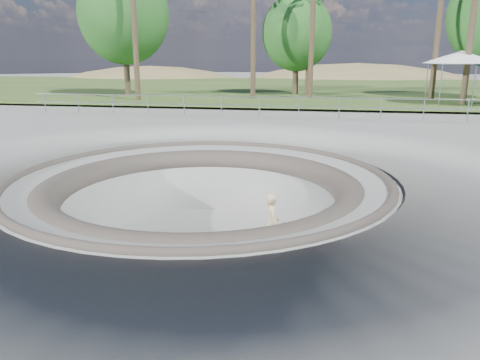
{
  "coord_description": "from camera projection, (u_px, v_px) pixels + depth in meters",
  "views": [
    {
      "loc": [
        3.17,
        -11.86,
        3.18
      ],
      "look_at": [
        1.03,
        0.3,
        -0.1
      ],
      "focal_mm": 35.0,
      "sensor_mm": 36.0,
      "label": 1
    }
  ],
  "objects": [
    {
      "name": "safety_railing",
      "position": [
        260.0,
        106.0,
        23.88
      ],
      "size": [
        25.0,
        0.06,
        1.03
      ],
      "color": "gray",
      "rests_on": "ground"
    },
    {
      "name": "bushy_tree_mid",
      "position": [
        297.0,
        33.0,
        35.31
      ],
      "size": [
        5.27,
        4.79,
        7.6
      ],
      "color": "brown",
      "rests_on": "ground"
    },
    {
      "name": "bushy_tree_left",
      "position": [
        123.0,
        14.0,
        34.28
      ],
      "size": [
        6.7,
        6.09,
        9.67
      ],
      "color": "brown",
      "rests_on": "ground"
    },
    {
      "name": "skate_bowl",
      "position": [
        202.0,
        241.0,
        13.11
      ],
      "size": [
        14.0,
        14.0,
        4.1
      ],
      "color": "#999994",
      "rests_on": "ground"
    },
    {
      "name": "ground",
      "position": [
        200.0,
        178.0,
        12.64
      ],
      "size": [
        180.0,
        180.0,
        0.0
      ],
      "primitive_type": "plane",
      "color": "#999994",
      "rests_on": "ground"
    },
    {
      "name": "skater",
      "position": [
        272.0,
        224.0,
        12.05
      ],
      "size": [
        0.53,
        0.68,
        1.62
      ],
      "primitive_type": "imported",
      "rotation": [
        0.0,
        0.0,
        1.85
      ],
      "color": "beige",
      "rests_on": "skateboard"
    },
    {
      "name": "canopy_white",
      "position": [
        461.0,
        57.0,
        28.82
      ],
      "size": [
        6.37,
        6.37,
        3.22
      ],
      "color": "gray",
      "rests_on": "ground"
    },
    {
      "name": "skateboard",
      "position": [
        272.0,
        254.0,
        12.26
      ],
      "size": [
        0.82,
        0.36,
        0.08
      ],
      "color": "#96643C",
      "rests_on": "ground"
    },
    {
      "name": "distant_hills",
      "position": [
        326.0,
        128.0,
        68.23
      ],
      "size": [
        103.2,
        45.0,
        28.6
      ],
      "color": "olive",
      "rests_on": "ground"
    },
    {
      "name": "grass_strip",
      "position": [
        290.0,
        88.0,
        44.94
      ],
      "size": [
        180.0,
        36.0,
        0.12
      ],
      "color": "#3B5120",
      "rests_on": "ground"
    }
  ]
}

